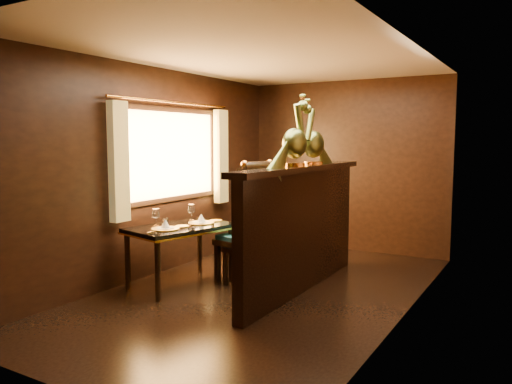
# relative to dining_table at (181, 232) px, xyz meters

# --- Properties ---
(ground) EXTENTS (5.00, 5.00, 0.00)m
(ground) POSITION_rel_dining_table_xyz_m (0.92, 0.24, -0.61)
(ground) COLOR black
(ground) RESTS_ON ground
(room_shell) EXTENTS (3.04, 5.04, 2.52)m
(room_shell) POSITION_rel_dining_table_xyz_m (0.83, 0.26, 0.97)
(room_shell) COLOR black
(room_shell) RESTS_ON ground
(partition) EXTENTS (0.26, 2.70, 1.36)m
(partition) POSITION_rel_dining_table_xyz_m (1.24, 0.54, 0.10)
(partition) COLOR black
(partition) RESTS_ON ground
(dining_table) EXTENTS (0.95, 1.29, 0.88)m
(dining_table) POSITION_rel_dining_table_xyz_m (0.00, 0.00, 0.00)
(dining_table) COLOR black
(dining_table) RESTS_ON ground
(chair_left) EXTENTS (0.60, 0.62, 1.42)m
(chair_left) POSITION_rel_dining_table_xyz_m (0.68, 0.41, 0.13)
(chair_left) COLOR black
(chair_left) RESTS_ON ground
(chair_right) EXTENTS (0.46, 0.49, 1.20)m
(chair_right) POSITION_rel_dining_table_xyz_m (0.72, 0.42, 0.01)
(chair_right) COLOR black
(chair_right) RESTS_ON ground
(peacock_left) EXTENTS (0.24, 0.64, 0.76)m
(peacock_left) POSITION_rel_dining_table_xyz_m (1.24, 0.34, 1.12)
(peacock_left) COLOR #194C2F
(peacock_left) RESTS_ON partition
(peacock_right) EXTENTS (0.23, 0.60, 0.72)m
(peacock_right) POSITION_rel_dining_table_xyz_m (1.24, 0.82, 1.10)
(peacock_right) COLOR #194C2F
(peacock_right) RESTS_ON partition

